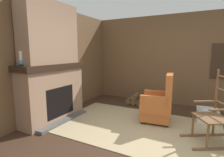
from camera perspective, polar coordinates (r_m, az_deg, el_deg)
ground_plane at (r=3.09m, az=13.76°, el=-19.99°), size 14.00×14.00×0.00m
wood_panel_wall_left at (r=4.07m, az=-21.66°, el=4.87°), size 0.06×5.48×2.49m
wood_panel_wall_back at (r=5.16m, az=21.29°, el=5.59°), size 5.48×0.09×2.49m
fireplace_hearth at (r=3.96m, az=-18.65°, el=-4.32°), size 0.65×1.56×1.22m
chimney_breast at (r=3.89m, az=-19.69°, el=13.71°), size 0.39×1.29×1.24m
area_rug at (r=3.64m, az=7.32°, el=-15.15°), size 3.13×1.99×0.01m
armchair at (r=3.81m, az=15.00°, el=-8.32°), size 0.68×0.66×1.04m
rocking_chair at (r=3.29m, az=30.38°, el=-11.34°), size 0.93×0.81×1.19m
firewood_stack at (r=5.08m, az=7.65°, el=-6.87°), size 0.49×0.45×0.29m
laundry_basket at (r=4.27m, az=28.59°, el=-10.54°), size 0.43×0.41×0.29m
oil_lamp_vase at (r=3.51m, az=-27.54°, el=5.20°), size 0.11×0.11×0.26m
storage_case at (r=4.34m, az=-13.93°, el=6.03°), size 0.14×0.21×0.13m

